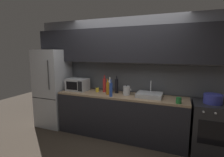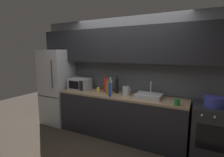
{
  "view_description": "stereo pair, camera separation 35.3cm",
  "coord_description": "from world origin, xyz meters",
  "px_view_note": "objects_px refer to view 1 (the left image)",
  "views": [
    {
      "loc": [
        1.11,
        -2.35,
        1.76
      ],
      "look_at": [
        -0.18,
        0.9,
        1.22
      ],
      "focal_mm": 27.57,
      "sensor_mm": 36.0,
      "label": 1
    },
    {
      "loc": [
        1.43,
        -2.21,
        1.76
      ],
      "look_at": [
        -0.18,
        0.9,
        1.22
      ],
      "focal_mm": 27.57,
      "sensor_mm": 36.0,
      "label": 2
    }
  ],
  "objects_px": {
    "mug_green": "(179,100)",
    "cooking_pot": "(213,99)",
    "wine_bottle_red": "(104,85)",
    "refrigerator": "(53,88)",
    "kettle": "(126,91)",
    "wine_bottle_blue": "(111,90)",
    "wine_bottle_dark": "(117,86)",
    "wine_bottle_white": "(110,86)",
    "mug_yellow": "(97,90)",
    "oven_range": "(210,128)",
    "wine_bottle_amber": "(108,88)",
    "microwave": "(78,84)"
  },
  "relations": [
    {
      "from": "microwave",
      "to": "mug_yellow",
      "type": "xyz_separation_m",
      "value": [
        0.48,
        0.03,
        -0.09
      ]
    },
    {
      "from": "wine_bottle_amber",
      "to": "mug_green",
      "type": "distance_m",
      "value": 1.37
    },
    {
      "from": "kettle",
      "to": "wine_bottle_dark",
      "type": "relative_size",
      "value": 0.57
    },
    {
      "from": "oven_range",
      "to": "mug_green",
      "type": "xyz_separation_m",
      "value": [
        -0.54,
        -0.22,
        0.5
      ]
    },
    {
      "from": "wine_bottle_red",
      "to": "refrigerator",
      "type": "bearing_deg",
      "value": -176.03
    },
    {
      "from": "wine_bottle_dark",
      "to": "wine_bottle_red",
      "type": "relative_size",
      "value": 1.0
    },
    {
      "from": "wine_bottle_blue",
      "to": "wine_bottle_white",
      "type": "distance_m",
      "value": 0.32
    },
    {
      "from": "wine_bottle_blue",
      "to": "mug_green",
      "type": "distance_m",
      "value": 1.24
    },
    {
      "from": "mug_yellow",
      "to": "mug_green",
      "type": "distance_m",
      "value": 1.69
    },
    {
      "from": "oven_range",
      "to": "refrigerator",
      "type": "bearing_deg",
      "value": 179.98
    },
    {
      "from": "wine_bottle_white",
      "to": "wine_bottle_red",
      "type": "height_order",
      "value": "wine_bottle_red"
    },
    {
      "from": "oven_range",
      "to": "wine_bottle_red",
      "type": "bearing_deg",
      "value": 177.42
    },
    {
      "from": "refrigerator",
      "to": "kettle",
      "type": "relative_size",
      "value": 8.7
    },
    {
      "from": "microwave",
      "to": "wine_bottle_red",
      "type": "distance_m",
      "value": 0.64
    },
    {
      "from": "cooking_pot",
      "to": "refrigerator",
      "type": "bearing_deg",
      "value": -180.0
    },
    {
      "from": "microwave",
      "to": "wine_bottle_red",
      "type": "xyz_separation_m",
      "value": [
        0.63,
        0.07,
        0.02
      ]
    },
    {
      "from": "cooking_pot",
      "to": "wine_bottle_blue",
      "type": "bearing_deg",
      "value": -173.04
    },
    {
      "from": "kettle",
      "to": "wine_bottle_dark",
      "type": "bearing_deg",
      "value": 159.56
    },
    {
      "from": "wine_bottle_blue",
      "to": "wine_bottle_white",
      "type": "xyz_separation_m",
      "value": [
        -0.14,
        0.29,
        0.0
      ]
    },
    {
      "from": "refrigerator",
      "to": "wine_bottle_red",
      "type": "bearing_deg",
      "value": 3.97
    },
    {
      "from": "refrigerator",
      "to": "kettle",
      "type": "xyz_separation_m",
      "value": [
        1.84,
        0.01,
        0.09
      ]
    },
    {
      "from": "oven_range",
      "to": "wine_bottle_blue",
      "type": "distance_m",
      "value": 1.88
    },
    {
      "from": "kettle",
      "to": "wine_bottle_amber",
      "type": "distance_m",
      "value": 0.39
    },
    {
      "from": "mug_yellow",
      "to": "wine_bottle_blue",
      "type": "bearing_deg",
      "value": -31.43
    },
    {
      "from": "mug_yellow",
      "to": "mug_green",
      "type": "height_order",
      "value": "mug_green"
    },
    {
      "from": "wine_bottle_white",
      "to": "wine_bottle_red",
      "type": "xyz_separation_m",
      "value": [
        -0.14,
        0.02,
        0.02
      ]
    },
    {
      "from": "mug_green",
      "to": "cooking_pot",
      "type": "relative_size",
      "value": 0.35
    },
    {
      "from": "kettle",
      "to": "wine_bottle_blue",
      "type": "bearing_deg",
      "value": -138.18
    },
    {
      "from": "wine_bottle_red",
      "to": "kettle",
      "type": "bearing_deg",
      "value": -9.19
    },
    {
      "from": "wine_bottle_white",
      "to": "wine_bottle_amber",
      "type": "bearing_deg",
      "value": -85.26
    },
    {
      "from": "wine_bottle_dark",
      "to": "cooking_pot",
      "type": "xyz_separation_m",
      "value": [
        1.77,
        -0.1,
        -0.08
      ]
    },
    {
      "from": "oven_range",
      "to": "wine_bottle_amber",
      "type": "relative_size",
      "value": 2.8
    },
    {
      "from": "kettle",
      "to": "mug_yellow",
      "type": "distance_m",
      "value": 0.68
    },
    {
      "from": "wine_bottle_white",
      "to": "cooking_pot",
      "type": "height_order",
      "value": "wine_bottle_white"
    },
    {
      "from": "wine_bottle_red",
      "to": "mug_green",
      "type": "bearing_deg",
      "value": -11.55
    },
    {
      "from": "wine_bottle_dark",
      "to": "wine_bottle_white",
      "type": "relative_size",
      "value": 1.09
    },
    {
      "from": "kettle",
      "to": "wine_bottle_dark",
      "type": "height_order",
      "value": "wine_bottle_dark"
    },
    {
      "from": "kettle",
      "to": "wine_bottle_amber",
      "type": "bearing_deg",
      "value": -166.84
    },
    {
      "from": "wine_bottle_amber",
      "to": "cooking_pot",
      "type": "relative_size",
      "value": 1.07
    },
    {
      "from": "wine_bottle_red",
      "to": "mug_green",
      "type": "height_order",
      "value": "wine_bottle_red"
    },
    {
      "from": "wine_bottle_blue",
      "to": "mug_yellow",
      "type": "distance_m",
      "value": 0.51
    },
    {
      "from": "wine_bottle_amber",
      "to": "refrigerator",
      "type": "bearing_deg",
      "value": 176.82
    },
    {
      "from": "mug_green",
      "to": "mug_yellow",
      "type": "bearing_deg",
      "value": 171.06
    },
    {
      "from": "refrigerator",
      "to": "wine_bottle_red",
      "type": "height_order",
      "value": "refrigerator"
    },
    {
      "from": "kettle",
      "to": "wine_bottle_blue",
      "type": "distance_m",
      "value": 0.34
    },
    {
      "from": "wine_bottle_amber",
      "to": "wine_bottle_red",
      "type": "distance_m",
      "value": 0.23
    },
    {
      "from": "refrigerator",
      "to": "mug_yellow",
      "type": "relative_size",
      "value": 20.6
    },
    {
      "from": "mug_yellow",
      "to": "wine_bottle_white",
      "type": "bearing_deg",
      "value": 5.53
    },
    {
      "from": "kettle",
      "to": "wine_bottle_blue",
      "type": "height_order",
      "value": "wine_bottle_blue"
    },
    {
      "from": "wine_bottle_dark",
      "to": "wine_bottle_white",
      "type": "height_order",
      "value": "wine_bottle_dark"
    }
  ]
}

